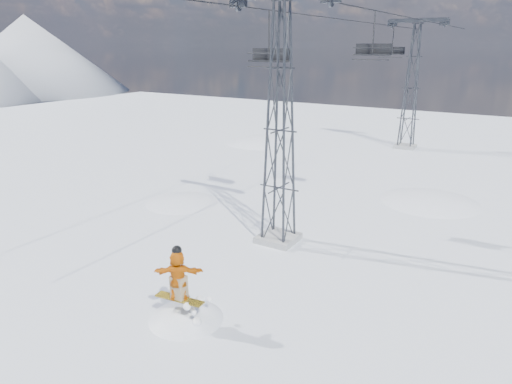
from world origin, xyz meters
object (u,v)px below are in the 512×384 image
at_px(lift_tower_far, 411,89).
at_px(snowboarder_jump, 188,357).
at_px(lift_chair_near, 270,56).
at_px(lift_tower_near, 280,131).

xyz_separation_m(lift_tower_far, snowboarder_jump, (0.43, -32.60, -7.09)).
bearing_deg(snowboarder_jump, lift_chair_near, 104.13).
xyz_separation_m(lift_tower_near, lift_tower_far, (0.00, 25.00, 0.00)).
height_order(lift_tower_far, snowboarder_jump, lift_tower_far).
bearing_deg(lift_chair_near, snowboarder_jump, -75.87).
height_order(snowboarder_jump, lift_chair_near, lift_chair_near).
relative_size(lift_tower_far, lift_chair_near, 4.18).
bearing_deg(snowboarder_jump, lift_tower_far, 90.76).
bearing_deg(lift_tower_near, snowboarder_jump, -86.73).
bearing_deg(lift_tower_far, lift_tower_near, -90.00).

